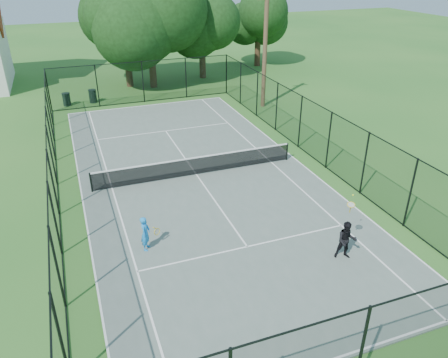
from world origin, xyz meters
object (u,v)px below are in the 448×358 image
object	(u,v)px
tennis_net	(196,165)
trash_bin_left	(67,99)
player_blue	(146,233)
player_black	(346,240)
trash_bin_right	(93,96)
utility_pole	(265,49)

from	to	relation	value
tennis_net	trash_bin_left	bearing A→B (deg)	111.11
player_blue	player_black	distance (m)	7.19
player_blue	trash_bin_right	bearing A→B (deg)	90.16
utility_pole	player_black	size ratio (longest dim) A/B	3.70
trash_bin_left	player_black	world-z (taller)	player_black
trash_bin_left	player_blue	bearing A→B (deg)	-84.35
trash_bin_left	player_black	xyz separation A→B (m)	(8.45, -22.26, 0.33)
trash_bin_left	utility_pole	distance (m)	14.60
trash_bin_left	player_blue	xyz separation A→B (m)	(1.91, -19.27, 0.27)
trash_bin_right	player_black	bearing A→B (deg)	-73.57
utility_pole	trash_bin_right	bearing A→B (deg)	155.57
tennis_net	trash_bin_left	distance (m)	15.08
trash_bin_left	trash_bin_right	xyz separation A→B (m)	(1.85, 0.10, 0.02)
player_blue	tennis_net	bearing A→B (deg)	55.88
trash_bin_left	player_blue	world-z (taller)	player_blue
tennis_net	player_blue	size ratio (longest dim) A/B	7.47
tennis_net	utility_pole	distance (m)	12.39
trash_bin_right	player_black	world-z (taller)	player_black
player_black	trash_bin_right	bearing A→B (deg)	106.43
trash_bin_left	utility_pole	size ratio (longest dim) A/B	0.12
utility_pole	player_black	world-z (taller)	utility_pole
tennis_net	player_black	distance (m)	8.73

